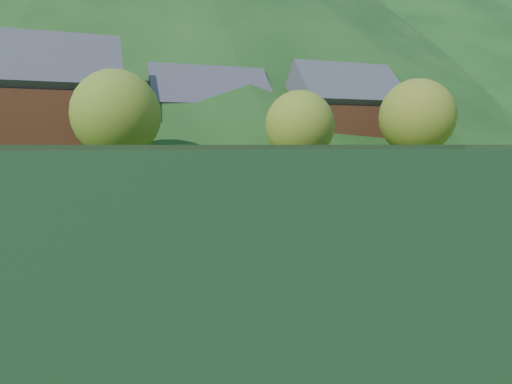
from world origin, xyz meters
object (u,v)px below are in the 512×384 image
object	(u,v)px
coach	(192,221)
student_a	(258,202)
student_d	(405,197)
ball_hopper	(72,257)
tennis_net	(262,218)
student_b	(312,200)
student_c	(392,196)
chalet_mid	(208,126)
chalet_right	(342,124)
chalet_left	(41,115)

from	to	relation	value
coach	student_a	bearing A→B (deg)	60.76
student_d	ball_hopper	bearing A→B (deg)	24.85
coach	student_d	bearing A→B (deg)	27.50
student_a	ball_hopper	size ratio (longest dim) A/B	1.38
tennis_net	ball_hopper	world-z (taller)	tennis_net
student_b	student_c	bearing A→B (deg)	-164.67
student_b	student_d	world-z (taller)	student_d
tennis_net	coach	bearing A→B (deg)	-144.13
student_b	chalet_mid	bearing A→B (deg)	-90.12
student_d	coach	bearing A→B (deg)	18.27
coach	student_b	distance (m)	7.25
student_b	tennis_net	bearing A→B (deg)	42.67
chalet_right	student_c	bearing A→B (deg)	-114.92
coach	student_d	world-z (taller)	coach
student_b	student_d	bearing A→B (deg)	174.18
coach	chalet_right	bearing A→B (deg)	62.18
student_c	tennis_net	world-z (taller)	student_c
ball_hopper	chalet_mid	size ratio (longest dim) A/B	0.08
chalet_mid	chalet_right	world-z (taller)	chalet_right
coach	chalet_mid	size ratio (longest dim) A/B	0.14
ball_hopper	student_c	bearing A→B (deg)	30.82
student_c	chalet_mid	distance (m)	31.26
tennis_net	chalet_right	bearing A→B (deg)	56.31
student_d	chalet_mid	bearing A→B (deg)	-89.86
chalet_left	chalet_right	bearing A→B (deg)	0.00
student_b	ball_hopper	xyz separation A→B (m)	(-8.83, -7.16, -0.01)
coach	student_c	distance (m)	11.53
student_c	chalet_right	distance (m)	30.04
student_d	chalet_mid	size ratio (longest dim) A/B	0.13
student_d	chalet_right	distance (m)	31.65
chalet_left	ball_hopper	bearing A→B (deg)	-83.22
student_c	tennis_net	xyz separation A→B (m)	(-7.49, -3.07, -0.15)
coach	chalet_left	xyz separation A→B (m)	(-7.16, 32.05, 4.75)
student_c	chalet_left	bearing A→B (deg)	-36.92
student_a	tennis_net	size ratio (longest dim) A/B	0.11
coach	chalet_mid	world-z (taller)	chalet_mid
student_a	chalet_mid	xyz separation A→B (m)	(5.20, 31.21, 4.28)
student_b	chalet_left	distance (m)	31.00
ball_hopper	student_a	bearing A→B (deg)	49.10
student_b	student_d	distance (m)	4.07
ball_hopper	chalet_left	distance (m)	35.47
chalet_left	chalet_mid	world-z (taller)	chalet_left
student_d	chalet_mid	world-z (taller)	chalet_mid
tennis_net	chalet_mid	size ratio (longest dim) A/B	0.95
ball_hopper	chalet_left	world-z (taller)	chalet_left
chalet_right	chalet_left	bearing A→B (deg)	-180.00
chalet_mid	chalet_right	xyz separation A→B (m)	(14.00, -4.00, 0.27)
ball_hopper	chalet_right	size ratio (longest dim) A/B	0.08
student_c	student_d	size ratio (longest dim) A/B	0.79
chalet_mid	tennis_net	bearing A→B (deg)	-100.01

